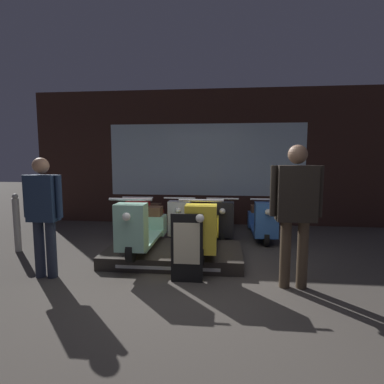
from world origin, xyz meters
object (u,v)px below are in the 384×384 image
Objects in this scene: scooter_backrow_3 at (262,221)px; price_sign_board at (187,248)px; scooter_backrow_1 at (184,219)px; scooter_display_right at (204,229)px; person_right_browsing at (296,204)px; street_bollard at (17,223)px; scooter_display_left at (143,228)px; scooter_backrow_2 at (222,220)px; person_left_browsing at (43,210)px; scooter_backrow_0 at (146,219)px.

scooter_backrow_3 is 1.90× the size of price_sign_board.
scooter_backrow_1 is 2.36m from price_sign_board.
person_right_browsing is at bearing -33.93° from scooter_display_right.
scooter_backrow_3 is 2.47m from person_right_browsing.
scooter_display_right reaches higher than price_sign_board.
scooter_display_right reaches higher than scooter_backrow_3.
price_sign_board is 0.89× the size of street_bollard.
scooter_display_left is at bearing -141.81° from scooter_backrow_3.
person_right_browsing is 1.96× the size of price_sign_board.
street_bollard is at bearing -158.71° from scooter_backrow_2.
scooter_backrow_2 is 3.38m from person_left_browsing.
scooter_backrow_2 is at bearing 180.00° from scooter_backrow_3.
person_right_browsing is at bearing -43.82° from scooter_backrow_0.
scooter_backrow_0 is 1.06× the size of person_left_browsing.
scooter_display_left is 2.01m from scooter_backrow_2.
person_right_browsing is (2.46, -2.36, 0.72)m from scooter_backrow_0.
scooter_backrow_1 is 0.79m from scooter_backrow_2.
scooter_backrow_3 is 1.70× the size of street_bollard.
person_left_browsing is (-2.07, -0.78, 0.39)m from scooter_display_right.
scooter_backrow_0 is 3.49m from person_right_browsing.
scooter_backrow_0 is 2.55m from person_left_browsing.
scooter_backrow_0 is 0.97× the size of person_right_browsing.
person_left_browsing is at bearing -143.06° from scooter_backrow_3.
scooter_backrow_2 is at bearing 80.03° from scooter_display_right.
price_sign_board is (-1.33, 0.03, -0.60)m from person_right_browsing.
person_left_browsing is (-2.35, -2.36, 0.58)m from scooter_backrow_2.
scooter_backrow_1 is 1.00× the size of scooter_backrow_2.
price_sign_board is at bearing -117.99° from scooter_backrow_3.
scooter_backrow_3 is (2.02, 1.59, -0.19)m from scooter_display_left.
scooter_display_right is 2.06m from scooter_backrow_0.
scooter_backrow_1 and scooter_backrow_3 have the same top height.
person_left_browsing is at bearing 180.00° from person_right_browsing.
scooter_display_right is at bearing -124.04° from scooter_backrow_3.
person_right_browsing reaches higher than street_bollard.
person_left_browsing is (-1.56, -2.36, 0.58)m from scooter_backrow_1.
scooter_display_right is at bearing -72.04° from scooter_backrow_1.
scooter_backrow_0 is 1.00× the size of scooter_backrow_2.
scooter_backrow_1 is 1.06× the size of person_left_browsing.
person_left_browsing is 1.57m from street_bollard.
person_right_browsing is at bearing -69.65° from scooter_backrow_2.
scooter_backrow_0 is at bearing 115.95° from price_sign_board.
scooter_backrow_1 is at bearing 56.62° from person_left_browsing.
scooter_display_left is 2.57m from scooter_backrow_3.
scooter_display_right reaches higher than scooter_backrow_1.
scooter_backrow_1 is 2.89m from person_left_browsing.
scooter_display_right is 1.00× the size of scooter_backrow_3.
scooter_display_right is (0.94, 0.00, 0.00)m from scooter_display_left.
scooter_backrow_0 is 0.79m from scooter_backrow_1.
scooter_display_left is 2.30m from person_right_browsing.
scooter_display_right is 1.90× the size of price_sign_board.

